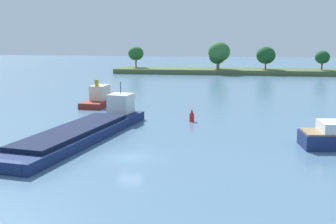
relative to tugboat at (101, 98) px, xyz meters
The scene contains 5 objects.
ground_plane 35.94m from the tugboat, 68.80° to the right, with size 400.00×400.00×0.00m, color slate.
treeline_island 75.63m from the tugboat, 61.16° to the left, with size 97.11×12.26×10.03m.
tugboat is the anchor object (origin of this frame).
cargo_barge 26.36m from the tugboat, 78.42° to the right, with size 10.68×29.66×5.83m.
channel_buoy_red 22.23m from the tugboat, 36.96° to the right, with size 0.70×0.70×1.90m.
Camera 1 is at (10.35, -44.21, 12.96)m, focal length 47.62 mm.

